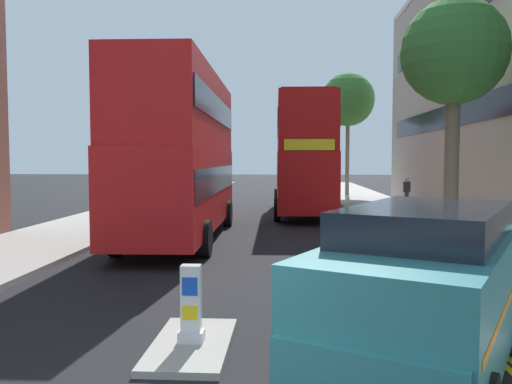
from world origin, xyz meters
TOP-DOWN VIEW (x-y plane):
  - sidewalk_right at (6.50, 16.00)m, footprint 4.00×80.00m
  - sidewalk_left at (-6.50, 16.00)m, footprint 4.00×80.00m
  - kerb_line_outer at (4.40, 14.00)m, footprint 0.10×56.00m
  - kerb_line_inner at (4.24, 14.00)m, footprint 0.10×56.00m
  - traffic_island at (0.00, 3.67)m, footprint 1.10×2.20m
  - keep_left_bollard at (0.00, 3.67)m, footprint 0.36×0.28m
  - double_decker_bus_away at (-2.20, 14.00)m, footprint 2.94×10.85m
  - double_decker_bus_oncoming at (2.13, 22.66)m, footprint 2.96×10.86m
  - taxi_minivan at (3.08, 2.96)m, footprint 3.84×5.13m
  - pedestrian_far at (7.68, 24.42)m, footprint 0.34×0.22m
  - street_tree_near at (5.76, 34.99)m, footprint 3.83×3.83m
  - street_tree_mid at (6.39, 12.74)m, footprint 3.19×3.19m

SIDE VIEW (x-z plane):
  - kerb_line_outer at x=4.40m, z-range 0.00..0.01m
  - kerb_line_inner at x=4.24m, z-range 0.00..0.01m
  - traffic_island at x=0.00m, z-range 0.00..0.10m
  - sidewalk_right at x=6.50m, z-range 0.00..0.14m
  - sidewalk_left at x=-6.50m, z-range 0.00..0.14m
  - keep_left_bollard at x=0.00m, z-range 0.05..1.16m
  - pedestrian_far at x=7.68m, z-range 0.18..1.80m
  - taxi_minivan at x=3.08m, z-range 0.01..2.13m
  - double_decker_bus_away at x=-2.20m, z-range 0.21..5.85m
  - double_decker_bus_oncoming at x=2.13m, z-range 0.21..5.85m
  - street_tree_mid at x=6.39m, z-range 2.16..9.57m
  - street_tree_near at x=5.76m, z-range 2.60..11.40m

